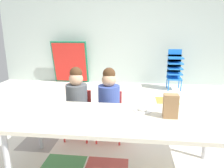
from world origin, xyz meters
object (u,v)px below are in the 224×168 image
at_px(kid_chair_blue_stack, 175,67).
at_px(folded_activity_table, 70,62).
at_px(donut_powdered_on_plate, 143,109).
at_px(paper_bag_brown, 171,106).
at_px(seated_child_near_camera, 77,97).
at_px(seated_child_middle_seat, 109,98).
at_px(craft_table, 117,122).
at_px(paper_plate_near_edge, 143,110).

relative_size(kid_chair_blue_stack, folded_activity_table, 0.85).
relative_size(kid_chair_blue_stack, donut_powdered_on_plate, 8.96).
bearing_deg(kid_chair_blue_stack, paper_bag_brown, -100.55).
relative_size(paper_bag_brown, donut_powdered_on_plate, 2.14).
distance_m(seated_child_near_camera, paper_bag_brown, 1.18).
bearing_deg(seated_child_middle_seat, craft_table, -76.17).
relative_size(craft_table, kid_chair_blue_stack, 2.17).
bearing_deg(folded_activity_table, craft_table, -66.16).
height_order(seated_child_middle_seat, folded_activity_table, folded_activity_table).
xyz_separation_m(kid_chair_blue_stack, paper_plate_near_edge, (-0.82, -2.93, 0.06)).
height_order(seated_child_middle_seat, paper_bag_brown, seated_child_middle_seat).
bearing_deg(folded_activity_table, donut_powdered_on_plate, -61.58).
relative_size(seated_child_near_camera, seated_child_middle_seat, 1.00).
relative_size(craft_table, paper_bag_brown, 9.07).
xyz_separation_m(craft_table, paper_bag_brown, (0.48, 0.05, 0.15)).
height_order(seated_child_near_camera, donut_powdered_on_plate, seated_child_near_camera).
distance_m(seated_child_middle_seat, paper_bag_brown, 0.85).
bearing_deg(craft_table, paper_plate_near_edge, 37.74).
bearing_deg(paper_bag_brown, seated_child_middle_seat, 138.80).
bearing_deg(kid_chair_blue_stack, craft_table, -108.70).
xyz_separation_m(kid_chair_blue_stack, folded_activity_table, (-2.57, 0.31, 0.02)).
height_order(kid_chair_blue_stack, donut_powdered_on_plate, kid_chair_blue_stack).
bearing_deg(seated_child_near_camera, donut_powdered_on_plate, -28.16).
bearing_deg(seated_child_near_camera, seated_child_middle_seat, 0.00).
relative_size(craft_table, donut_powdered_on_plate, 19.43).
bearing_deg(seated_child_middle_seat, kid_chair_blue_stack, 64.36).
distance_m(seated_child_near_camera, kid_chair_blue_stack, 2.98).
distance_m(seated_child_near_camera, seated_child_middle_seat, 0.40).
distance_m(folded_activity_table, donut_powdered_on_plate, 3.69).
bearing_deg(kid_chair_blue_stack, paper_plate_near_edge, -105.53).
xyz_separation_m(paper_plate_near_edge, donut_powdered_on_plate, (0.00, 0.00, 0.02)).
height_order(craft_table, donut_powdered_on_plate, donut_powdered_on_plate).
bearing_deg(seated_child_middle_seat, donut_powdered_on_plate, -47.29).
distance_m(craft_table, seated_child_middle_seat, 0.63).
relative_size(seated_child_near_camera, donut_powdered_on_plate, 8.94).
height_order(craft_table, seated_child_near_camera, seated_child_near_camera).
distance_m(paper_bag_brown, donut_powdered_on_plate, 0.29).
height_order(paper_bag_brown, donut_powdered_on_plate, paper_bag_brown).
relative_size(seated_child_near_camera, paper_plate_near_edge, 5.10).
xyz_separation_m(folded_activity_table, donut_powdered_on_plate, (1.76, -3.24, 0.06)).
xyz_separation_m(craft_table, donut_powdered_on_plate, (0.24, 0.19, 0.07)).
relative_size(craft_table, paper_plate_near_edge, 11.08).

